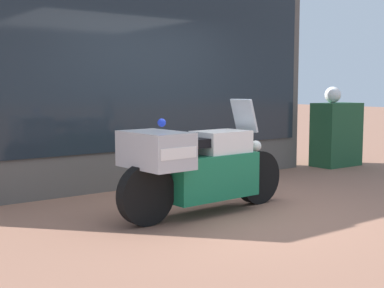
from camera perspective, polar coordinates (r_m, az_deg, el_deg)
name	(u,v)px	position (r m, az deg, el deg)	size (l,w,h in m)	color
ground_plane	(225,210)	(6.34, 3.53, -7.03)	(60.00, 60.00, 0.00)	#8E604C
shop_building	(108,68)	(7.59, -8.93, 7.98)	(6.39, 0.55, 3.38)	#56514C
window_display	(161,153)	(8.13, -3.31, -0.91)	(4.92, 0.30, 1.86)	slate
paramedic_motorcycle	(196,165)	(5.96, 0.46, -2.28)	(2.33, 0.82, 1.30)	black
utility_cabinet	(336,135)	(10.11, 15.14, 0.98)	(0.90, 0.51, 1.15)	#1E4C2D
white_helmet	(333,95)	(10.09, 14.79, 5.10)	(0.30, 0.30, 0.30)	white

